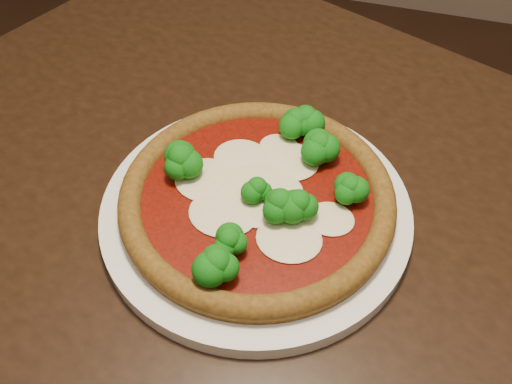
# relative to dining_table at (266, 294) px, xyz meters

# --- Properties ---
(dining_table) EXTENTS (1.35, 1.23, 0.75)m
(dining_table) POSITION_rel_dining_table_xyz_m (0.00, 0.00, 0.00)
(dining_table) COLOR black
(dining_table) RESTS_ON floor
(plate) EXTENTS (0.33, 0.33, 0.02)m
(plate) POSITION_rel_dining_table_xyz_m (-0.02, 0.03, 0.11)
(plate) COLOR white
(plate) RESTS_ON dining_table
(pizza) EXTENTS (0.29, 0.29, 0.06)m
(pizza) POSITION_rel_dining_table_xyz_m (-0.02, 0.04, 0.13)
(pizza) COLOR brown
(pizza) RESTS_ON plate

